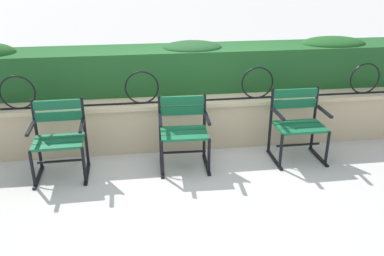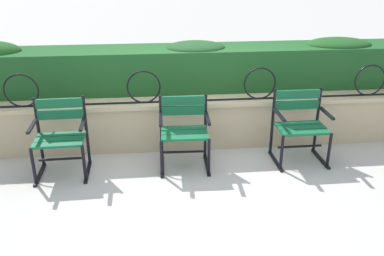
{
  "view_description": "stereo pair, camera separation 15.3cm",
  "coord_description": "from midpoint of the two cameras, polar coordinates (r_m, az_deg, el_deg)",
  "views": [
    {
      "loc": [
        -0.59,
        -4.18,
        2.36
      ],
      "look_at": [
        0.0,
        0.07,
        0.55
      ],
      "focal_mm": 38.6,
      "sensor_mm": 36.0,
      "label": 1
    },
    {
      "loc": [
        -0.44,
        -4.2,
        2.36
      ],
      "look_at": [
        0.0,
        0.07,
        0.55
      ],
      "focal_mm": 38.6,
      "sensor_mm": 36.0,
      "label": 2
    }
  ],
  "objects": [
    {
      "name": "iron_arch_fence",
      "position": [
        5.15,
        -6.55,
        5.18
      ],
      "size": [
        7.98,
        0.02,
        0.42
      ],
      "color": "black",
      "rests_on": "stone_wall"
    },
    {
      "name": "park_chair_centre",
      "position": [
        4.86,
        -2.09,
        -0.23
      ],
      "size": [
        0.6,
        0.54,
        0.83
      ],
      "color": "#145B38",
      "rests_on": "ground"
    },
    {
      "name": "hedge_row",
      "position": [
        5.7,
        -3.19,
        8.5
      ],
      "size": [
        8.37,
        0.69,
        0.7
      ],
      "color": "#1E5123",
      "rests_on": "stone_wall"
    },
    {
      "name": "park_chair_right",
      "position": [
        5.18,
        13.59,
        0.75
      ],
      "size": [
        0.62,
        0.52,
        0.86
      ],
      "color": "#145B38",
      "rests_on": "ground"
    },
    {
      "name": "park_chair_left",
      "position": [
        4.9,
        -18.76,
        -1.19
      ],
      "size": [
        0.59,
        0.53,
        0.87
      ],
      "color": "#145B38",
      "rests_on": "ground"
    },
    {
      "name": "stone_wall",
      "position": [
        5.41,
        -1.87,
        0.75
      ],
      "size": [
        8.54,
        0.41,
        0.64
      ],
      "color": "tan",
      "rests_on": "ground"
    },
    {
      "name": "ground_plane",
      "position": [
        4.83,
        -0.8,
        -6.35
      ],
      "size": [
        60.0,
        60.0,
        0.0
      ],
      "primitive_type": "plane",
      "color": "#B7B5AF"
    }
  ]
}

